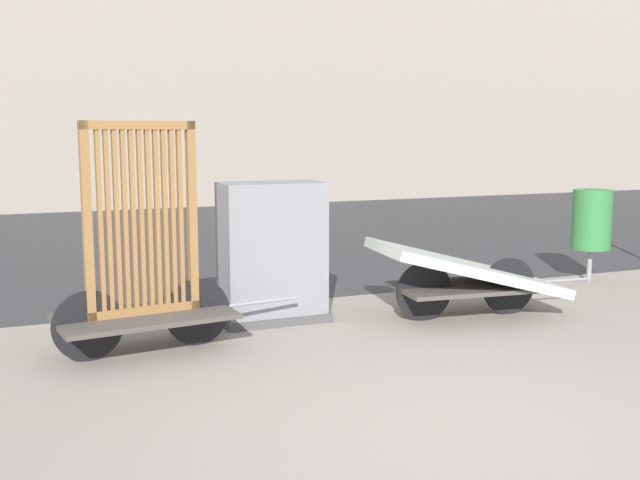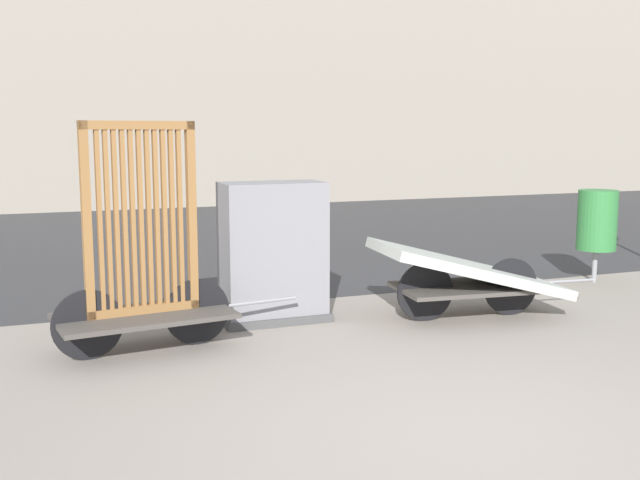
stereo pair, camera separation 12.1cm
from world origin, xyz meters
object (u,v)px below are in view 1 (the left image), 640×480
bike_cart_with_bedframe (144,274)px  bike_cart_with_mattress (468,273)px  trash_bin (592,220)px  utility_cabinet (272,257)px

bike_cart_with_bedframe → bike_cart_with_mattress: size_ratio=0.91×
bike_cart_with_bedframe → bike_cart_with_mattress: (3.15, -0.00, -0.22)m
bike_cart_with_mattress → trash_bin: bearing=27.7°
bike_cart_with_mattress → utility_cabinet: size_ratio=1.76×
bike_cart_with_bedframe → trash_bin: bearing=2.5°
bike_cart_with_mattress → trash_bin: 2.60m
bike_cart_with_bedframe → utility_cabinet: size_ratio=1.60×
utility_cabinet → trash_bin: size_ratio=1.20×
trash_bin → bike_cart_with_mattress: bearing=-158.3°
bike_cart_with_bedframe → trash_bin: 5.63m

